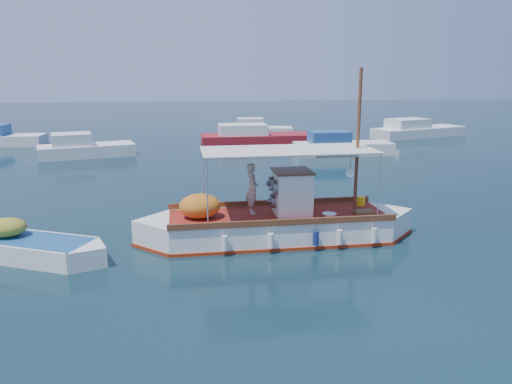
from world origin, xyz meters
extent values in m
plane|color=black|center=(0.00, 0.00, 0.00)|extent=(160.00, 160.00, 0.00)
cube|color=white|center=(-0.48, 0.16, 0.34)|extent=(7.39, 2.68, 1.07)
cube|color=white|center=(-4.13, 0.04, 0.34)|extent=(2.44, 2.44, 1.07)
cube|color=white|center=(3.18, 0.28, 0.34)|extent=(2.44, 2.44, 1.07)
cube|color=#972A0E|center=(-0.48, 0.16, 0.02)|extent=(7.49, 2.76, 0.18)
cube|color=maroon|center=(-0.48, 0.16, 0.86)|extent=(7.38, 2.48, 0.06)
cube|color=brown|center=(-0.52, 1.38, 0.98)|extent=(7.41, 0.34, 0.20)
cube|color=brown|center=(-0.44, -1.07, 0.98)|extent=(7.41, 0.34, 0.20)
cube|color=white|center=(0.01, 0.17, 1.61)|extent=(1.21, 1.31, 1.46)
cube|color=brown|center=(0.01, 0.17, 2.37)|extent=(1.31, 1.41, 0.06)
cylinder|color=slate|center=(-0.61, -0.16, 1.90)|extent=(0.23, 0.49, 0.49)
cylinder|color=slate|center=(-0.63, 0.46, 1.90)|extent=(0.23, 0.49, 0.49)
cylinder|color=slate|center=(-0.62, 0.15, 1.37)|extent=(0.23, 0.49, 0.49)
cylinder|color=brown|center=(2.25, 0.25, 3.32)|extent=(0.12, 0.12, 4.88)
cylinder|color=brown|center=(1.47, 0.22, 2.93)|extent=(1.76, 0.14, 0.08)
cylinder|color=silver|center=(-2.95, 1.15, 1.97)|extent=(0.04, 0.04, 2.19)
cylinder|color=silver|center=(-2.88, -1.00, 1.97)|extent=(0.04, 0.04, 2.19)
cylinder|color=silver|center=(2.61, 1.33, 1.97)|extent=(0.04, 0.04, 2.19)
cylinder|color=silver|center=(2.68, -0.81, 1.97)|extent=(0.04, 0.04, 2.19)
cube|color=beige|center=(-0.14, 0.17, 3.09)|extent=(5.83, 2.53, 0.04)
ellipsoid|color=orange|center=(-3.11, 0.07, 1.29)|extent=(1.40, 1.20, 0.82)
cube|color=yellow|center=(0.77, 0.73, 1.07)|extent=(0.25, 0.18, 0.39)
cylinder|color=yellow|center=(2.72, 0.95, 1.04)|extent=(0.30, 0.30, 0.33)
cube|color=brown|center=(2.46, -0.14, 0.94)|extent=(0.65, 0.46, 0.12)
cylinder|color=#B2B2B2|center=(1.20, -0.32, 0.94)|extent=(0.50, 0.50, 0.12)
cylinder|color=white|center=(1.70, -0.80, 2.47)|extent=(0.29, 0.04, 0.29)
cylinder|color=white|center=(-2.38, -1.27, 0.44)|extent=(0.20, 0.20, 0.47)
cylinder|color=navy|center=(0.54, -1.18, 0.44)|extent=(0.20, 0.20, 0.47)
cylinder|color=white|center=(2.49, -1.11, 0.44)|extent=(0.20, 0.20, 0.47)
imported|color=#B6A797|center=(-1.32, 0.42, 1.76)|extent=(0.44, 0.65, 1.74)
cube|color=white|center=(-8.44, -0.65, 0.22)|extent=(4.37, 3.13, 0.80)
cube|color=white|center=(-6.58, -1.49, 0.22)|extent=(1.45, 1.45, 0.80)
cube|color=#1D4F86|center=(-8.44, -0.65, 0.60)|extent=(4.30, 2.97, 0.04)
ellipsoid|color=olive|center=(-9.09, -0.35, 0.91)|extent=(1.46, 1.35, 0.58)
cube|color=silver|center=(-10.49, 18.50, 0.30)|extent=(6.59, 3.99, 1.00)
cube|color=silver|center=(-11.38, 18.24, 1.20)|extent=(2.93, 2.64, 0.80)
cube|color=maroon|center=(1.85, 22.65, 0.30)|extent=(9.24, 3.15, 1.00)
cube|color=silver|center=(0.48, 22.60, 1.20)|extent=(3.74, 2.52, 0.80)
cube|color=silver|center=(6.96, 17.37, 0.30)|extent=(6.76, 2.27, 1.00)
cube|color=#2A4E8C|center=(5.95, 17.36, 1.20)|extent=(2.71, 1.90, 0.80)
cube|color=silver|center=(16.30, 25.76, 0.30)|extent=(9.04, 5.29, 1.00)
cube|color=silver|center=(15.07, 25.33, 1.20)|extent=(4.00, 3.22, 0.80)
cube|color=silver|center=(-17.94, 24.56, 0.30)|extent=(6.04, 2.47, 1.00)
cube|color=silver|center=(2.44, 27.50, 0.30)|extent=(5.81, 2.37, 1.00)
cube|color=silver|center=(1.59, 27.56, 1.20)|extent=(2.38, 1.85, 0.80)
camera|label=1|loc=(-3.19, -15.96, 5.66)|focal=35.00mm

